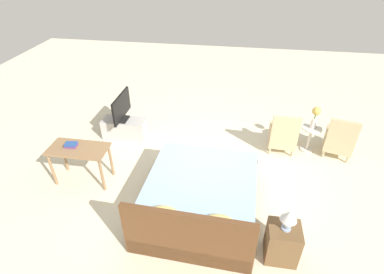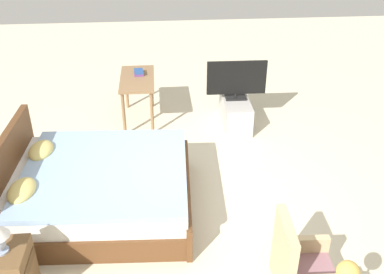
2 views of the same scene
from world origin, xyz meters
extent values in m
plane|color=beige|center=(0.00, 0.00, 0.00)|extent=(16.00, 16.00, 0.00)
cube|color=brown|center=(0.04, 1.01, 0.14)|extent=(1.85, 2.15, 0.28)
cube|color=white|center=(0.04, 1.01, 0.40)|extent=(1.78, 2.06, 0.24)
cube|color=#93B2D6|center=(0.03, 0.93, 0.55)|extent=(1.82, 1.90, 0.06)
cube|color=brown|center=(0.08, 2.01, 0.48)|extent=(1.79, 0.16, 0.96)
cube|color=brown|center=(-0.01, 0.01, 0.20)|extent=(1.79, 0.14, 0.40)
ellipsoid|color=#DBC670|center=(-0.32, 1.76, 0.59)|extent=(0.45, 0.30, 0.14)
ellipsoid|color=#DBC670|center=(0.46, 1.72, 0.59)|extent=(0.45, 0.30, 0.14)
cylinder|color=#CCB284|center=(-2.85, -1.13, 0.08)|extent=(0.04, 0.04, 0.16)
cylinder|color=#CCB284|center=(-2.41, -1.24, 0.08)|extent=(0.04, 0.04, 0.16)
cylinder|color=#CCB284|center=(-2.74, -0.68, 0.08)|extent=(0.04, 0.04, 0.16)
cylinder|color=#CCB284|center=(-2.29, -0.80, 0.08)|extent=(0.04, 0.04, 0.16)
cube|color=#CCB284|center=(-2.57, -0.96, 0.22)|extent=(0.66, 0.66, 0.12)
cube|color=gray|center=(-2.57, -0.96, 0.33)|extent=(0.61, 0.61, 0.10)
cube|color=#CCB284|center=(-2.52, -0.74, 0.60)|extent=(0.54, 0.21, 0.64)
cube|color=#CCB284|center=(-2.80, -0.90, 0.41)|extent=(0.20, 0.51, 0.26)
cube|color=#CCB284|center=(-2.35, -1.02, 0.41)|extent=(0.20, 0.51, 0.26)
cylinder|color=#CCB284|center=(-1.68, -1.18, 0.08)|extent=(0.04, 0.04, 0.16)
cylinder|color=#CCB284|center=(-1.22, -1.20, 0.08)|extent=(0.04, 0.04, 0.16)
cylinder|color=#CCB284|center=(-1.66, -0.72, 0.08)|extent=(0.04, 0.04, 0.16)
cylinder|color=#CCB284|center=(-1.20, -0.74, 0.08)|extent=(0.04, 0.04, 0.16)
cube|color=#CCB284|center=(-1.44, -0.96, 0.22)|extent=(0.56, 0.56, 0.12)
cube|color=gray|center=(-1.44, -0.96, 0.33)|extent=(0.51, 0.51, 0.10)
cube|color=#CCB284|center=(-1.43, -0.73, 0.60)|extent=(0.54, 0.10, 0.64)
cube|color=#CCB284|center=(-1.68, -0.95, 0.41)|extent=(0.09, 0.52, 0.26)
cube|color=#CCB284|center=(-1.21, -0.97, 0.41)|extent=(0.09, 0.52, 0.26)
cylinder|color=beige|center=(-2.01, -1.01, 0.01)|extent=(0.28, 0.28, 0.03)
cylinder|color=beige|center=(-2.01, -1.01, 0.28)|extent=(0.06, 0.06, 0.51)
cylinder|color=beige|center=(-2.01, -1.01, 0.54)|extent=(0.40, 0.40, 0.02)
cylinder|color=silver|center=(-2.01, -1.01, 0.67)|extent=(0.11, 0.11, 0.22)
cylinder|color=#477538|center=(-2.01, -1.01, 0.83)|extent=(0.02, 0.02, 0.10)
sphere|color=#E0B251|center=(-2.01, -1.01, 0.95)|extent=(0.17, 0.17, 0.17)
cube|color=brown|center=(-1.20, 1.72, 0.29)|extent=(0.44, 0.40, 0.59)
cube|color=brown|center=(-1.20, 1.51, 0.41)|extent=(0.37, 0.01, 0.09)
cylinder|color=#9EADC6|center=(-1.20, 1.72, 0.60)|extent=(0.13, 0.13, 0.02)
ellipsoid|color=#9EADC6|center=(-1.20, 1.72, 0.69)|extent=(0.11, 0.11, 0.16)
cone|color=silver|center=(-1.20, 1.72, 0.84)|extent=(0.22, 0.22, 0.15)
cube|color=#B7B2AD|center=(2.01, -0.89, 0.22)|extent=(0.96, 0.40, 0.45)
cube|color=black|center=(2.01, -0.89, 0.46)|extent=(0.21, 0.32, 0.03)
cylinder|color=black|center=(2.01, -0.89, 0.50)|extent=(0.04, 0.04, 0.05)
cube|color=black|center=(2.01, -0.89, 0.79)|extent=(0.06, 0.90, 0.52)
cube|color=black|center=(2.04, -0.89, 0.79)|extent=(0.02, 0.84, 0.47)
cylinder|color=#8E6B47|center=(1.80, 0.40, 0.35)|extent=(0.05, 0.05, 0.69)
cylinder|color=#8E6B47|center=(2.74, 0.40, 0.35)|extent=(0.05, 0.05, 0.69)
cylinder|color=#8E6B47|center=(1.80, 0.82, 0.35)|extent=(0.05, 0.05, 0.69)
cylinder|color=#8E6B47|center=(2.74, 0.82, 0.35)|extent=(0.05, 0.05, 0.69)
cube|color=#8E6B47|center=(2.27, 0.61, 0.71)|extent=(1.04, 0.52, 0.04)
cube|color=#66387A|center=(2.41, 0.59, 0.75)|extent=(0.21, 0.16, 0.04)
cube|color=#284C8E|center=(2.41, 0.59, 0.78)|extent=(0.21, 0.16, 0.03)
camera|label=1|loc=(-0.37, 4.51, 3.83)|focal=28.00mm
camera|label=2|loc=(-4.21, 0.30, 3.42)|focal=42.00mm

